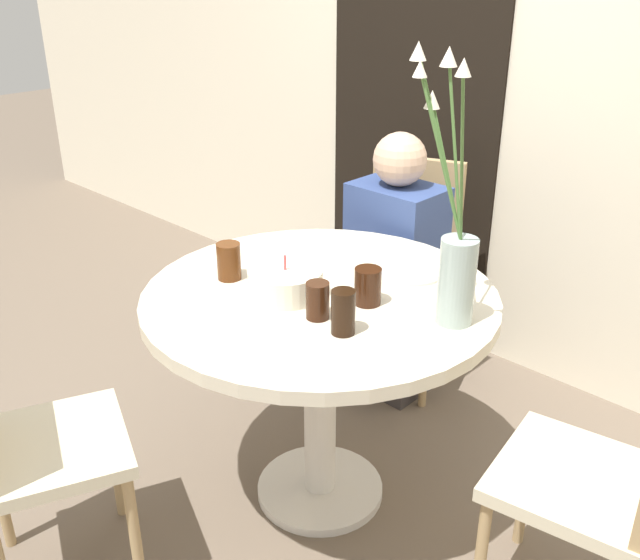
# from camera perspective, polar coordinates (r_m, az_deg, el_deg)

# --- Properties ---
(ground_plane) EXTENTS (16.00, 16.00, 0.00)m
(ground_plane) POSITION_cam_1_polar(r_m,az_deg,el_deg) (2.53, 0.00, -16.56)
(ground_plane) COLOR #6B5B4C
(wall_back) EXTENTS (8.00, 0.05, 2.60)m
(wall_back) POSITION_cam_1_polar(r_m,az_deg,el_deg) (2.94, 17.60, 16.45)
(wall_back) COLOR beige
(wall_back) RESTS_ON ground_plane
(doorway_panel) EXTENTS (0.90, 0.01, 2.05)m
(doorway_panel) POSITION_cam_1_polar(r_m,az_deg,el_deg) (3.26, 7.34, 13.19)
(doorway_panel) COLOR black
(doorway_panel) RESTS_ON ground_plane
(dining_table) EXTENTS (1.06, 1.06, 0.76)m
(dining_table) POSITION_cam_1_polar(r_m,az_deg,el_deg) (2.17, 0.00, -4.16)
(dining_table) COLOR beige
(dining_table) RESTS_ON ground_plane
(chair_far_back) EXTENTS (0.51, 0.51, 0.92)m
(chair_far_back) POSITION_cam_1_polar(r_m,az_deg,el_deg) (2.96, 6.96, 1.73)
(chair_far_back) COLOR beige
(chair_far_back) RESTS_ON ground_plane
(chair_right_flank) EXTENTS (0.52, 0.52, 0.92)m
(chair_right_flank) POSITION_cam_1_polar(r_m,az_deg,el_deg) (2.09, -23.21, -11.00)
(chair_right_flank) COLOR beige
(chair_right_flank) RESTS_ON ground_plane
(chair_left_flank) EXTENTS (0.46, 0.46, 0.92)m
(chair_left_flank) POSITION_cam_1_polar(r_m,az_deg,el_deg) (1.95, 22.52, -13.66)
(chair_left_flank) COLOR beige
(chair_left_flank) RESTS_ON ground_plane
(birthday_cake) EXTENTS (0.22, 0.22, 0.13)m
(birthday_cake) POSITION_cam_1_polar(r_m,az_deg,el_deg) (2.08, -2.78, -0.18)
(birthday_cake) COLOR white
(birthday_cake) RESTS_ON dining_table
(flower_vase) EXTENTS (0.25, 0.20, 0.72)m
(flower_vase) POSITION_cam_1_polar(r_m,az_deg,el_deg) (1.90, 10.66, 2.28)
(flower_vase) COLOR #9EB2AD
(flower_vase) RESTS_ON dining_table
(side_plate) EXTENTS (0.22, 0.22, 0.01)m
(side_plate) POSITION_cam_1_polar(r_m,az_deg,el_deg) (2.25, 7.16, 0.69)
(side_plate) COLOR silver
(side_plate) RESTS_ON dining_table
(drink_glass_0) EXTENTS (0.07, 0.07, 0.11)m
(drink_glass_0) POSITION_cam_1_polar(r_m,az_deg,el_deg) (2.19, -7.30, 1.50)
(drink_glass_0) COLOR #51280F
(drink_glass_0) RESTS_ON dining_table
(drink_glass_1) EXTENTS (0.06, 0.06, 0.12)m
(drink_glass_1) POSITION_cam_1_polar(r_m,az_deg,el_deg) (1.86, 1.87, -2.58)
(drink_glass_1) COLOR black
(drink_glass_1) RESTS_ON dining_table
(drink_glass_2) EXTENTS (0.07, 0.07, 0.11)m
(drink_glass_2) POSITION_cam_1_polar(r_m,az_deg,el_deg) (1.94, -0.19, -1.65)
(drink_glass_2) COLOR #33190C
(drink_glass_2) RESTS_ON dining_table
(drink_glass_3) EXTENTS (0.08, 0.08, 0.11)m
(drink_glass_3) POSITION_cam_1_polar(r_m,az_deg,el_deg) (2.02, 3.84, -0.50)
(drink_glass_3) COLOR #33190C
(drink_glass_3) RESTS_ON dining_table
(person_guest) EXTENTS (0.34, 0.24, 1.08)m
(person_guest) POSITION_cam_1_polar(r_m,az_deg,el_deg) (2.83, 5.97, 0.32)
(person_guest) COLOR #383333
(person_guest) RESTS_ON ground_plane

